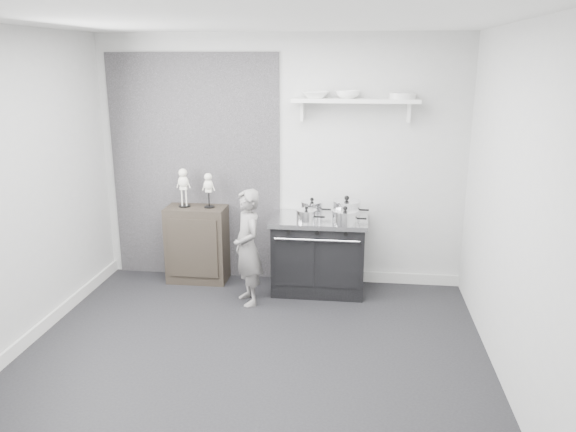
# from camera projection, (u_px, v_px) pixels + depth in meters

# --- Properties ---
(ground) EXTENTS (4.00, 4.00, 0.00)m
(ground) POSITION_uv_depth(u_px,v_px,m) (251.00, 355.00, 4.76)
(ground) COLOR black
(ground) RESTS_ON ground
(room_shell) EXTENTS (4.02, 3.62, 2.71)m
(room_shell) POSITION_uv_depth(u_px,v_px,m) (240.00, 162.00, 4.47)
(room_shell) COLOR silver
(room_shell) RESTS_ON ground
(wall_shelf) EXTENTS (1.30, 0.26, 0.24)m
(wall_shelf) POSITION_uv_depth(u_px,v_px,m) (355.00, 102.00, 5.73)
(wall_shelf) COLOR white
(wall_shelf) RESTS_ON room_shell
(stove) EXTENTS (1.02, 0.63, 0.81)m
(stove) POSITION_uv_depth(u_px,v_px,m) (319.00, 254.00, 6.01)
(stove) COLOR black
(stove) RESTS_ON ground
(side_cabinet) EXTENTS (0.66, 0.38, 0.86)m
(side_cabinet) POSITION_uv_depth(u_px,v_px,m) (198.00, 244.00, 6.29)
(side_cabinet) COLOR black
(side_cabinet) RESTS_ON ground
(child) EXTENTS (0.46, 0.52, 1.19)m
(child) POSITION_uv_depth(u_px,v_px,m) (248.00, 247.00, 5.65)
(child) COLOR slate
(child) RESTS_ON ground
(pot_back_left) EXTENTS (0.32, 0.24, 0.20)m
(pot_back_left) POSITION_uv_depth(u_px,v_px,m) (312.00, 208.00, 5.98)
(pot_back_left) COLOR silver
(pot_back_left) RESTS_ON stove
(pot_back_right) EXTENTS (0.38, 0.30, 0.23)m
(pot_back_right) POSITION_uv_depth(u_px,v_px,m) (347.00, 209.00, 5.91)
(pot_back_right) COLOR silver
(pot_back_right) RESTS_ON stove
(pot_front_right) EXTENTS (0.35, 0.26, 0.19)m
(pot_front_right) POSITION_uv_depth(u_px,v_px,m) (345.00, 217.00, 5.66)
(pot_front_right) COLOR silver
(pot_front_right) RESTS_ON stove
(pot_front_center) EXTENTS (0.29, 0.21, 0.16)m
(pot_front_center) POSITION_uv_depth(u_px,v_px,m) (306.00, 216.00, 5.75)
(pot_front_center) COLOR silver
(pot_front_center) RESTS_ON stove
(skeleton_full) EXTENTS (0.14, 0.09, 0.49)m
(skeleton_full) POSITION_uv_depth(u_px,v_px,m) (183.00, 185.00, 6.13)
(skeleton_full) COLOR silver
(skeleton_full) RESTS_ON side_cabinet
(skeleton_torso) EXTENTS (0.12, 0.08, 0.44)m
(skeleton_torso) POSITION_uv_depth(u_px,v_px,m) (209.00, 188.00, 6.10)
(skeleton_torso) COLOR silver
(skeleton_torso) RESTS_ON side_cabinet
(bowl_large) EXTENTS (0.28, 0.28, 0.07)m
(bowl_large) POSITION_uv_depth(u_px,v_px,m) (316.00, 95.00, 5.75)
(bowl_large) COLOR white
(bowl_large) RESTS_ON wall_shelf
(bowl_small) EXTENTS (0.25, 0.25, 0.08)m
(bowl_small) POSITION_uv_depth(u_px,v_px,m) (348.00, 94.00, 5.71)
(bowl_small) COLOR white
(bowl_small) RESTS_ON wall_shelf
(plate_stack) EXTENTS (0.27, 0.27, 0.06)m
(plate_stack) POSITION_uv_depth(u_px,v_px,m) (403.00, 96.00, 5.65)
(plate_stack) COLOR silver
(plate_stack) RESTS_ON wall_shelf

